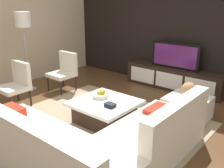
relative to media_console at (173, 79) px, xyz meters
The scene contains 15 objects.
ground_plane 2.41m from the media_console, 90.00° to the right, with size 14.00×14.00×0.00m, color brown.
feature_wall_back 1.19m from the media_console, 90.00° to the left, with size 6.40×0.12×2.80m, color black.
side_wall_left 4.05m from the media_console, 145.54° to the right, with size 0.12×5.20×2.80m, color beige.
area_rug 2.41m from the media_console, 92.39° to the right, with size 3.18×2.62×0.01m, color tan.
media_console is the anchor object (origin of this frame).
television 0.54m from the media_console, 90.00° to the left, with size 1.15×0.06×0.58m.
sectional_couch 3.31m from the media_console, 80.97° to the right, with size 2.42×2.37×0.82m.
coffee_table 2.30m from the media_console, 92.49° to the right, with size 1.01×0.98×0.38m.
accent_chair_near 3.42m from the media_console, 123.65° to the right, with size 0.55×0.50×0.87m.
floor_lamp 3.56m from the media_console, 139.40° to the right, with size 0.33×0.33×1.75m.
ottoman 1.58m from the media_console, 54.21° to the right, with size 0.70×0.70×0.40m, color silver.
fruit_bowl 2.22m from the media_console, 97.19° to the right, with size 0.28×0.28×0.14m.
accent_chair_far 2.52m from the media_console, 138.91° to the right, with size 0.53×0.51×0.87m.
decorative_ball 1.61m from the media_console, 54.21° to the right, with size 0.27×0.27×0.27m, color #AD8451.
book_stack 2.42m from the media_console, 87.22° to the right, with size 0.17×0.14×0.06m.
Camera 1 is at (2.53, -2.86, 2.02)m, focal length 40.85 mm.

